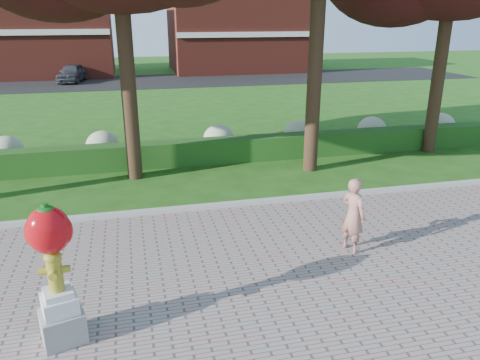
# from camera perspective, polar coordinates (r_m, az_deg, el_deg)

# --- Properties ---
(ground) EXTENTS (100.00, 100.00, 0.00)m
(ground) POSITION_cam_1_polar(r_m,az_deg,el_deg) (9.45, 0.79, -10.49)
(ground) COLOR #204B12
(ground) RESTS_ON ground
(curb) EXTENTS (40.00, 0.18, 0.15)m
(curb) POSITION_cam_1_polar(r_m,az_deg,el_deg) (12.05, -2.71, -3.20)
(curb) COLOR #ADADA5
(curb) RESTS_ON ground
(lawn_hedge) EXTENTS (24.00, 0.70, 0.80)m
(lawn_hedge) POSITION_cam_1_polar(r_m,az_deg,el_deg) (15.67, -5.49, 3.42)
(lawn_hedge) COLOR #144815
(lawn_hedge) RESTS_ON ground
(hydrangea_row) EXTENTS (20.10, 1.10, 0.99)m
(hydrangea_row) POSITION_cam_1_polar(r_m,az_deg,el_deg) (16.67, -4.05, 4.98)
(hydrangea_row) COLOR #B2BC8F
(hydrangea_row) RESTS_ON ground
(street) EXTENTS (50.00, 8.00, 0.02)m
(street) POSITION_cam_1_polar(r_m,az_deg,el_deg) (36.29, -10.33, 11.78)
(street) COLOR black
(street) RESTS_ON ground
(building_left) EXTENTS (14.00, 8.00, 7.00)m
(building_left) POSITION_cam_1_polar(r_m,az_deg,el_deg) (42.70, -25.25, 16.14)
(building_left) COLOR maroon
(building_left) RESTS_ON ground
(building_right) EXTENTS (12.00, 8.00, 6.40)m
(building_right) POSITION_cam_1_polar(r_m,az_deg,el_deg) (43.14, 0.02, 17.52)
(building_right) COLOR maroon
(building_right) RESTS_ON ground
(hydrant_sculpture) EXTENTS (0.75, 0.75, 2.24)m
(hydrant_sculpture) POSITION_cam_1_polar(r_m,az_deg,el_deg) (7.40, -21.66, -10.22)
(hydrant_sculpture) COLOR gray
(hydrant_sculpture) RESTS_ON walkway
(woman) EXTENTS (0.57, 0.68, 1.60)m
(woman) POSITION_cam_1_polar(r_m,az_deg,el_deg) (9.90, 13.64, -4.17)
(woman) COLOR #AA6F61
(woman) RESTS_ON walkway
(parked_car) EXTENTS (2.21, 4.03, 1.30)m
(parked_car) POSITION_cam_1_polar(r_m,az_deg,el_deg) (37.29, -19.81, 12.19)
(parked_car) COLOR #44464C
(parked_car) RESTS_ON street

